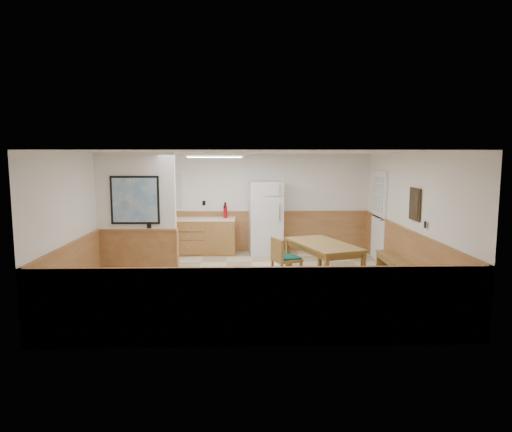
{
  "coord_description": "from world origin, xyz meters",
  "views": [
    {
      "loc": [
        -0.18,
        -8.57,
        2.42
      ],
      "look_at": [
        0.06,
        0.4,
        1.25
      ],
      "focal_mm": 32.0,
      "sensor_mm": 36.0,
      "label": 1
    }
  ],
  "objects_px": {
    "refrigerator": "(266,218)",
    "soap_bottle": "(158,214)",
    "dining_bench": "(397,264)",
    "fire_extinguisher": "(225,211)",
    "dining_table": "(323,248)",
    "dining_chair": "(282,256)"
  },
  "relations": [
    {
      "from": "fire_extinguisher",
      "to": "soap_bottle",
      "type": "bearing_deg",
      "value": 166.37
    },
    {
      "from": "refrigerator",
      "to": "soap_bottle",
      "type": "relative_size",
      "value": 8.73
    },
    {
      "from": "refrigerator",
      "to": "soap_bottle",
      "type": "distance_m",
      "value": 2.68
    },
    {
      "from": "dining_bench",
      "to": "fire_extinguisher",
      "type": "xyz_separation_m",
      "value": [
        -3.45,
        2.69,
        0.73
      ]
    },
    {
      "from": "refrigerator",
      "to": "dining_chair",
      "type": "distance_m",
      "value": 2.55
    },
    {
      "from": "dining_bench",
      "to": "soap_bottle",
      "type": "bearing_deg",
      "value": 153.29
    },
    {
      "from": "fire_extinguisher",
      "to": "dining_bench",
      "type": "bearing_deg",
      "value": -53.02
    },
    {
      "from": "refrigerator",
      "to": "fire_extinguisher",
      "type": "relative_size",
      "value": 4.65
    },
    {
      "from": "dining_table",
      "to": "dining_chair",
      "type": "relative_size",
      "value": 2.29
    },
    {
      "from": "refrigerator",
      "to": "fire_extinguisher",
      "type": "bearing_deg",
      "value": 170.98
    },
    {
      "from": "dining_table",
      "to": "soap_bottle",
      "type": "bearing_deg",
      "value": 125.78
    },
    {
      "from": "refrigerator",
      "to": "dining_bench",
      "type": "height_order",
      "value": "refrigerator"
    },
    {
      "from": "dining_bench",
      "to": "fire_extinguisher",
      "type": "height_order",
      "value": "fire_extinguisher"
    },
    {
      "from": "fire_extinguisher",
      "to": "soap_bottle",
      "type": "height_order",
      "value": "fire_extinguisher"
    },
    {
      "from": "dining_chair",
      "to": "soap_bottle",
      "type": "bearing_deg",
      "value": 116.2
    },
    {
      "from": "soap_bottle",
      "to": "refrigerator",
      "type": "bearing_deg",
      "value": -1.14
    },
    {
      "from": "dining_bench",
      "to": "soap_bottle",
      "type": "distance_m",
      "value": 5.8
    },
    {
      "from": "dining_table",
      "to": "soap_bottle",
      "type": "height_order",
      "value": "soap_bottle"
    },
    {
      "from": "refrigerator",
      "to": "dining_chair",
      "type": "height_order",
      "value": "refrigerator"
    },
    {
      "from": "refrigerator",
      "to": "dining_table",
      "type": "distance_m",
      "value": 2.73
    },
    {
      "from": "refrigerator",
      "to": "dining_table",
      "type": "height_order",
      "value": "refrigerator"
    },
    {
      "from": "dining_table",
      "to": "dining_bench",
      "type": "bearing_deg",
      "value": -21.37
    }
  ]
}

